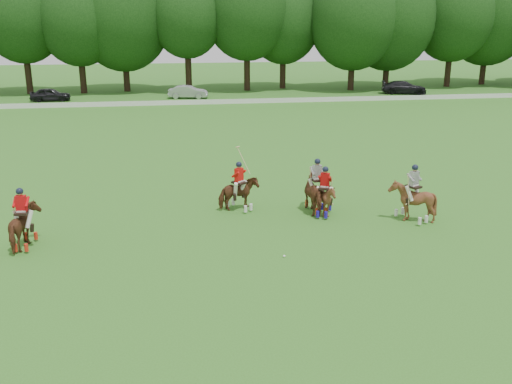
{
  "coord_description": "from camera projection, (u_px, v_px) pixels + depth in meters",
  "views": [
    {
      "loc": [
        -2.35,
        -17.4,
        8.14
      ],
      "look_at": [
        0.95,
        4.2,
        1.4
      ],
      "focal_mm": 40.0,
      "sensor_mm": 36.0,
      "label": 1
    }
  ],
  "objects": [
    {
      "name": "boundary_rail",
      "position": [
        194.0,
        102.0,
        55.01
      ],
      "size": [
        120.0,
        0.1,
        0.44
      ],
      "primitive_type": "cube",
      "color": "white",
      "rests_on": "ground"
    },
    {
      "name": "polo_red_a",
      "position": [
        24.0,
        226.0,
        20.76
      ],
      "size": [
        1.18,
        1.92,
        2.28
      ],
      "color": "#542C16",
      "rests_on": "ground"
    },
    {
      "name": "car_left",
      "position": [
        50.0,
        95.0,
        57.1
      ],
      "size": [
        3.92,
        1.65,
        1.32
      ],
      "primitive_type": "imported",
      "rotation": [
        0.0,
        0.0,
        1.59
      ],
      "color": "black",
      "rests_on": "ground"
    },
    {
      "name": "tree_line",
      "position": [
        189.0,
        16.0,
        62.17
      ],
      "size": [
        117.98,
        14.32,
        14.75
      ],
      "color": "black",
      "rests_on": "ground"
    },
    {
      "name": "polo_stripe_a",
      "position": [
        316.0,
        193.0,
        24.58
      ],
      "size": [
        1.27,
        2.07,
        2.37
      ],
      "color": "#542C16",
      "rests_on": "ground"
    },
    {
      "name": "polo_red_b",
      "position": [
        239.0,
        193.0,
        24.82
      ],
      "size": [
        1.9,
        1.87,
        2.72
      ],
      "color": "#542C16",
      "rests_on": "ground"
    },
    {
      "name": "car_mid",
      "position": [
        188.0,
        92.0,
        59.08
      ],
      "size": [
        4.2,
        2.03,
        1.33
      ],
      "primitive_type": "imported",
      "rotation": [
        0.0,
        0.0,
        1.41
      ],
      "color": "#AEAFB4",
      "rests_on": "ground"
    },
    {
      "name": "ground",
      "position": [
        247.0,
        269.0,
        19.17
      ],
      "size": [
        180.0,
        180.0,
        0.0
      ],
      "primitive_type": "plane",
      "color": "#346C1E",
      "rests_on": "ground"
    },
    {
      "name": "polo_stripe_b",
      "position": [
        412.0,
        201.0,
        23.47
      ],
      "size": [
        1.92,
        2.0,
        2.41
      ],
      "color": "#542C16",
      "rests_on": "ground"
    },
    {
      "name": "polo_ball",
      "position": [
        284.0,
        256.0,
        20.11
      ],
      "size": [
        0.09,
        0.09,
        0.09
      ],
      "primitive_type": "sphere",
      "color": "white",
      "rests_on": "ground"
    },
    {
      "name": "polo_red_c",
      "position": [
        324.0,
        198.0,
        24.14
      ],
      "size": [
        1.59,
        1.66,
        2.16
      ],
      "color": "#542C16",
      "rests_on": "ground"
    },
    {
      "name": "car_right",
      "position": [
        404.0,
        87.0,
        62.46
      ],
      "size": [
        5.16,
        3.21,
        1.39
      ],
      "primitive_type": "imported",
      "rotation": [
        0.0,
        0.0,
        1.29
      ],
      "color": "black",
      "rests_on": "ground"
    }
  ]
}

